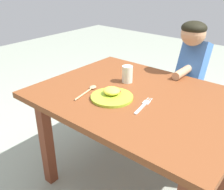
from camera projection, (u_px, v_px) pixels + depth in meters
ground_plane at (134, 185)px, 1.74m from camera, size 8.00×8.00×0.00m
dining_table at (138, 110)px, 1.48m from camera, size 1.16×0.88×0.68m
plate at (112, 95)px, 1.40m from camera, size 0.23×0.23×0.05m
fork at (143, 106)px, 1.31m from camera, size 0.05×0.20×0.01m
spoon at (89, 90)px, 1.48m from camera, size 0.07×0.21×0.02m
drinking_cup at (127, 74)px, 1.58m from camera, size 0.07×0.07×0.10m
person at (190, 83)px, 1.84m from camera, size 0.17×0.37×1.03m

